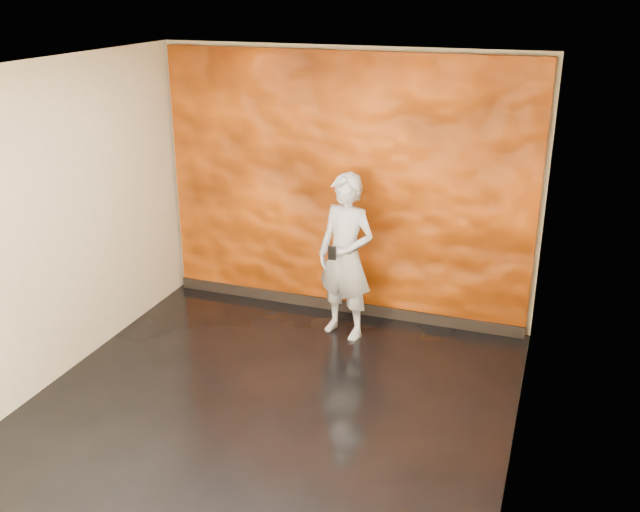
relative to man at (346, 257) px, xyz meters
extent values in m
cube|color=black|center=(-0.20, -1.43, -0.84)|extent=(4.00, 4.00, 0.01)
cube|color=#C0B391|center=(-0.20, 0.57, 0.56)|extent=(4.00, 0.02, 2.80)
cube|color=#C0B391|center=(-0.20, -3.43, 0.56)|extent=(4.00, 0.02, 2.80)
cube|color=#C0B391|center=(-2.20, -1.43, 0.56)|extent=(0.02, 4.00, 2.80)
cube|color=#C0B391|center=(1.80, -1.43, 0.56)|extent=(0.02, 4.00, 2.80)
cube|color=white|center=(-0.20, -1.43, 1.96)|extent=(4.00, 4.00, 0.01)
cube|color=#EC5A0A|center=(-0.20, 0.53, 0.54)|extent=(3.90, 0.06, 2.75)
cube|color=black|center=(-0.20, 0.49, -0.78)|extent=(3.90, 0.04, 0.12)
imported|color=#9699A3|center=(0.00, 0.00, 0.00)|extent=(0.70, 0.56, 1.68)
cube|color=black|center=(-0.07, -0.23, 0.11)|extent=(0.08, 0.03, 0.14)
camera|label=1|loc=(1.94, -6.25, 2.54)|focal=40.00mm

